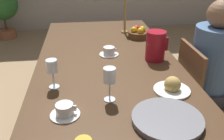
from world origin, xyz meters
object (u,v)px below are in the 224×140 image
red_pitcher (155,46)px  wine_glass_juice (52,68)px  person_seated (216,67)px  teacup_across (109,52)px  chair_person_side (202,97)px  potted_plant (2,7)px  candlestick_tall (125,17)px  wine_glass_water (110,77)px  fruit_bowl (138,33)px  teacup_near_person (65,111)px  bread_plate (172,87)px  serving_tray (167,119)px

red_pitcher → wine_glass_juice: size_ratio=1.21×
person_seated → red_pitcher: 0.47m
teacup_across → chair_person_side: bearing=-20.4°
potted_plant → teacup_across: bearing=-61.0°
person_seated → potted_plant: 3.75m
chair_person_side → candlestick_tall: (-0.46, 0.78, 0.42)m
wine_glass_water → fruit_bowl: (0.37, 0.98, -0.10)m
teacup_near_person → bread_plate: 0.61m
chair_person_side → bread_plate: chair_person_side is taller
chair_person_side → fruit_bowl: bearing=-149.6°
person_seated → wine_glass_water: person_seated is taller
teacup_across → fruit_bowl: (0.30, 0.37, 0.01)m
wine_glass_water → teacup_across: wine_glass_water is taller
potted_plant → chair_person_side: bearing=-53.9°
serving_tray → chair_person_side: bearing=50.1°
fruit_bowl → wine_glass_water: bearing=-110.6°
person_seated → teacup_across: person_seated is taller
teacup_near_person → serving_tray: size_ratio=0.44×
person_seated → serving_tray: person_seated is taller
wine_glass_water → serving_tray: (0.24, -0.22, -0.12)m
teacup_across → bread_plate: 0.64m
teacup_near_person → candlestick_tall: candlestick_tall is taller
red_pitcher → teacup_near_person: bearing=-135.6°
fruit_bowl → bread_plate: bearing=-90.7°
wine_glass_juice → fruit_bowl: size_ratio=0.96×
red_pitcher → candlestick_tall: (-0.11, 0.65, 0.04)m
red_pitcher → wine_glass_water: size_ratio=1.12×
wine_glass_water → potted_plant: wine_glass_water is taller
potted_plant → teacup_near_person: bearing=-70.5°
red_pitcher → wine_glass_water: red_pitcher is taller
serving_tray → potted_plant: size_ratio=0.38×
fruit_bowl → potted_plant: bearing=127.5°
teacup_across → potted_plant: bearing=119.0°
teacup_near_person → fruit_bowl: 1.24m
potted_plant → wine_glass_water: bearing=-66.6°
fruit_bowl → candlestick_tall: bearing=121.0°
teacup_across → serving_tray: 0.85m
chair_person_side → wine_glass_juice: bearing=-79.4°
candlestick_tall → serving_tray: bearing=-91.3°
chair_person_side → person_seated: 0.24m
person_seated → candlestick_tall: 0.94m
serving_tray → fruit_bowl: fruit_bowl is taller
teacup_near_person → bread_plate: size_ratio=0.71×
teacup_near_person → serving_tray: (0.47, -0.11, -0.01)m
potted_plant → candlestick_tall: bearing=-52.1°
red_pitcher → potted_plant: (-1.84, 2.88, -0.29)m
chair_person_side → wine_glass_water: 0.92m
teacup_across → teacup_near_person: bearing=-112.2°
wine_glass_water → bread_plate: wine_glass_water is taller
wine_glass_juice → teacup_near_person: (0.07, -0.28, -0.10)m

